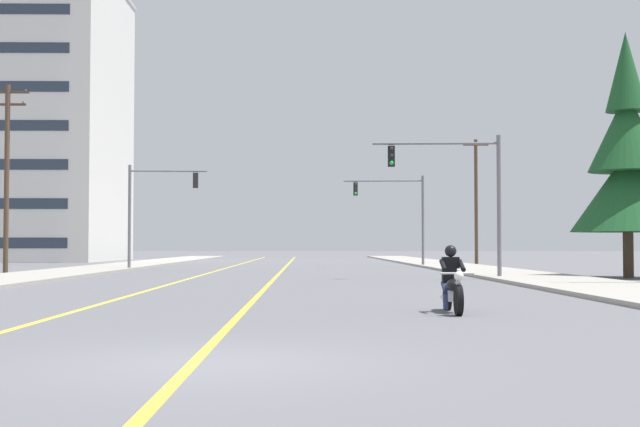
# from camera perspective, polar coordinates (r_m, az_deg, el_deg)

# --- Properties ---
(ground_plane) EXTENTS (400.00, 400.00, 0.00)m
(ground_plane) POSITION_cam_1_polar(r_m,az_deg,el_deg) (10.77, -7.67, -9.89)
(ground_plane) COLOR #5B5B60
(lane_stripe_center) EXTENTS (0.16, 100.00, 0.01)m
(lane_stripe_center) POSITION_cam_1_polar(r_m,az_deg,el_deg) (55.63, -2.36, -3.63)
(lane_stripe_center) COLOR yellow
(lane_stripe_center) RESTS_ON ground
(lane_stripe_left) EXTENTS (0.16, 100.00, 0.01)m
(lane_stripe_left) POSITION_cam_1_polar(r_m,az_deg,el_deg) (55.85, -6.16, -3.61)
(lane_stripe_left) COLOR yellow
(lane_stripe_left) RESTS_ON ground
(sidewalk_kerb_right) EXTENTS (4.40, 110.00, 0.14)m
(sidewalk_kerb_right) POSITION_cam_1_polar(r_m,az_deg,el_deg) (51.55, 10.01, -3.64)
(sidewalk_kerb_right) COLOR #9E998E
(sidewalk_kerb_right) RESTS_ON ground
(sidewalk_kerb_left) EXTENTS (4.40, 110.00, 0.14)m
(sidewalk_kerb_left) POSITION_cam_1_polar(r_m,az_deg,el_deg) (52.08, -14.56, -3.59)
(sidewalk_kerb_left) COLOR #9E998E
(sidewalk_kerb_left) RESTS_ON ground
(motorcycle_with_rider) EXTENTS (0.70, 2.19, 1.46)m
(motorcycle_with_rider) POSITION_cam_1_polar(r_m,az_deg,el_deg) (18.72, 8.83, -4.77)
(motorcycle_with_rider) COLOR black
(motorcycle_with_rider) RESTS_ON ground
(traffic_signal_near_right) EXTENTS (5.51, 0.47, 6.20)m
(traffic_signal_near_right) POSITION_cam_1_polar(r_m,az_deg,el_deg) (37.19, 9.44, 2.03)
(traffic_signal_near_right) COLOR slate
(traffic_signal_near_right) RESTS_ON ground
(traffic_signal_near_left) EXTENTS (4.63, 0.49, 6.20)m
(traffic_signal_near_left) POSITION_cam_1_polar(r_m,az_deg,el_deg) (51.32, -11.16, 0.84)
(traffic_signal_near_left) COLOR slate
(traffic_signal_near_left) RESTS_ON ground
(traffic_signal_mid_right) EXTENTS (5.47, 0.51, 6.20)m
(traffic_signal_mid_right) POSITION_cam_1_polar(r_m,az_deg,el_deg) (58.30, 5.34, 0.51)
(traffic_signal_mid_right) COLOR slate
(traffic_signal_mid_right) RESTS_ON ground
(utility_pole_left_near) EXTENTS (2.23, 0.26, 9.89)m
(utility_pole_left_near) POSITION_cam_1_polar(r_m,az_deg,el_deg) (47.54, -20.20, 2.64)
(utility_pole_left_near) COLOR #4C3828
(utility_pole_left_near) RESTS_ON ground
(utility_pole_right_far) EXTENTS (1.90, 0.26, 9.46)m
(utility_pole_right_far) POSITION_cam_1_polar(r_m,az_deg,el_deg) (65.37, 10.39, 0.93)
(utility_pole_right_far) COLOR #4C3828
(utility_pole_right_far) RESTS_ON ground
(conifer_tree_right_verge_near) EXTENTS (5.02, 5.02, 11.05)m
(conifer_tree_right_verge_near) POSITION_cam_1_polar(r_m,az_deg,el_deg) (40.52, 19.83, 3.10)
(conifer_tree_right_verge_near) COLOR #423023
(conifer_tree_right_verge_near) RESTS_ON ground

